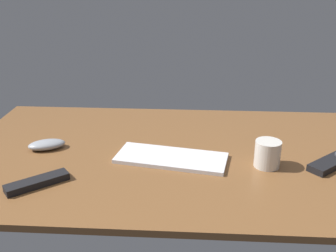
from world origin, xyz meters
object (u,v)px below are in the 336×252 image
Objects in this scene: tv_remote at (37,182)px; media_remote at (332,162)px; coffee_mug at (267,154)px; keyboard at (171,158)px; computer_mouse at (46,145)px.

media_remote is at bearing -27.74° from tv_remote.
media_remote reaches higher than tv_remote.
coffee_mug is (65.85, 15.79, 3.13)cm from tv_remote.
media_remote is at bearing 9.70° from keyboard.
coffee_mug is (71.47, -7.54, 2.60)cm from computer_mouse.
coffee_mug is at bearing 5.93° from keyboard.
media_remote reaches higher than keyboard.
keyboard is at bearing 137.97° from media_remote.
computer_mouse is 0.70× the size of media_remote.
keyboard is at bearing 175.35° from coffee_mug.
media_remote is at bearing 4.63° from coffee_mug.
keyboard is 2.02× the size of media_remote.
media_remote reaches higher than computer_mouse.
tv_remote is (-36.47, -18.17, 0.40)cm from keyboard.
computer_mouse is 71.92cm from coffee_mug.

